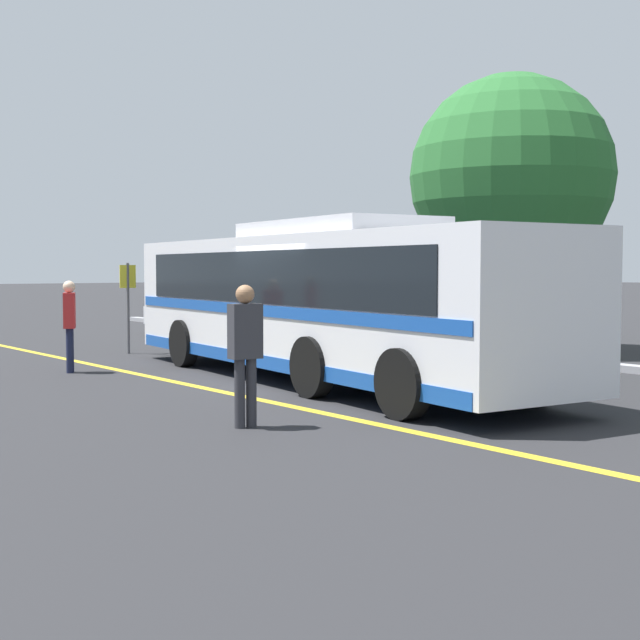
{
  "coord_description": "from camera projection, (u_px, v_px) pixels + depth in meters",
  "views": [
    {
      "loc": [
        12.83,
        -9.66,
        2.09
      ],
      "look_at": [
        -0.2,
        0.37,
        1.14
      ],
      "focal_mm": 50.0,
      "sensor_mm": 36.0,
      "label": 1
    }
  ],
  "objects": [
    {
      "name": "transit_bus",
      "position": [
        320.0,
        299.0,
        16.43
      ],
      "size": [
        12.18,
        3.83,
        2.95
      ],
      "rotation": [
        0.0,
        0.0,
        1.46
      ],
      "color": "silver",
      "rests_on": "ground_plane"
    },
    {
      "name": "parked_car_2",
      "position": [
        443.0,
        335.0,
        19.24
      ],
      "size": [
        4.04,
        2.02,
        1.24
      ],
      "rotation": [
        0.0,
        0.0,
        1.54
      ],
      "color": "navy",
      "rests_on": "ground_plane"
    },
    {
      "name": "curb_strip",
      "position": [
        523.0,
        358.0,
        20.05
      ],
      "size": [
        39.69,
        0.36,
        0.15
      ],
      "primitive_type": "cube",
      "color": "#99999E",
      "rests_on": "ground_plane"
    },
    {
      "name": "tree_0",
      "position": [
        511.0,
        177.0,
        22.44
      ],
      "size": [
        5.12,
        5.12,
        6.97
      ],
      "color": "#513823",
      "rests_on": "ground_plane"
    },
    {
      "name": "pedestrian_2",
      "position": [
        70.0,
        320.0,
        17.83
      ],
      "size": [
        0.47,
        0.38,
        1.85
      ],
      "rotation": [
        0.0,
        0.0,
        2.7
      ],
      "color": "#191E38",
      "rests_on": "ground_plane"
    },
    {
      "name": "bus_stop_sign",
      "position": [
        128.0,
        296.0,
        21.81
      ],
      "size": [
        0.07,
        0.4,
        2.23
      ],
      "rotation": [
        0.0,
        0.0,
        1.46
      ],
      "color": "#59595E",
      "rests_on": "ground_plane"
    },
    {
      "name": "parked_car_0",
      "position": [
        198.0,
        315.0,
        27.39
      ],
      "size": [
        4.61,
        2.05,
        1.29
      ],
      "rotation": [
        0.0,
        0.0,
        1.5
      ],
      "color": "silver",
      "rests_on": "ground_plane"
    },
    {
      "name": "pedestrian_1",
      "position": [
        245.0,
        345.0,
        11.65
      ],
      "size": [
        0.27,
        0.44,
        1.88
      ],
      "rotation": [
        0.0,
        0.0,
        1.46
      ],
      "color": "#2D2D33",
      "rests_on": "ground_plane"
    },
    {
      "name": "ground_plane",
      "position": [
        311.0,
        384.0,
        16.15
      ],
      "size": [
        220.0,
        220.0,
        0.0
      ],
      "primitive_type": "plane",
      "color": "#262628"
    },
    {
      "name": "parked_car_1",
      "position": [
        298.0,
        323.0,
        23.16
      ],
      "size": [
        4.1,
        1.96,
        1.31
      ],
      "rotation": [
        0.0,
        0.0,
        1.63
      ],
      "color": "silver",
      "rests_on": "ground_plane"
    },
    {
      "name": "lane_strip_0",
      "position": [
        218.0,
        391.0,
        15.19
      ],
      "size": [
        31.69,
        0.2,
        0.01
      ],
      "primitive_type": "cube",
      "rotation": [
        0.0,
        0.0,
        1.57
      ],
      "color": "gold",
      "rests_on": "ground_plane"
    }
  ]
}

